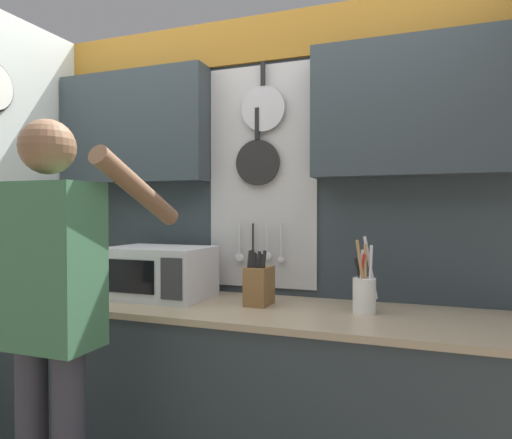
{
  "coord_description": "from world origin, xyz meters",
  "views": [
    {
      "loc": [
        0.83,
        -2.04,
        1.35
      ],
      "look_at": [
        -0.0,
        0.22,
        1.31
      ],
      "focal_mm": 32.0,
      "sensor_mm": 36.0,
      "label": 1
    }
  ],
  "objects_px": {
    "microwave": "(159,272)",
    "knife_block": "(259,285)",
    "person": "(51,299)",
    "utensil_crock": "(364,291)"
  },
  "relations": [
    {
      "from": "utensil_crock",
      "to": "knife_block",
      "type": "bearing_deg",
      "value": -179.84
    },
    {
      "from": "microwave",
      "to": "person",
      "type": "xyz_separation_m",
      "value": [
        -0.02,
        -0.72,
        -0.01
      ]
    },
    {
      "from": "knife_block",
      "to": "person",
      "type": "relative_size",
      "value": 0.16
    },
    {
      "from": "utensil_crock",
      "to": "person",
      "type": "distance_m",
      "value": 1.31
    },
    {
      "from": "microwave",
      "to": "utensil_crock",
      "type": "height_order",
      "value": "utensil_crock"
    },
    {
      "from": "microwave",
      "to": "knife_block",
      "type": "bearing_deg",
      "value": 0.02
    },
    {
      "from": "microwave",
      "to": "knife_block",
      "type": "distance_m",
      "value": 0.56
    },
    {
      "from": "utensil_crock",
      "to": "microwave",
      "type": "bearing_deg",
      "value": -179.92
    },
    {
      "from": "knife_block",
      "to": "person",
      "type": "bearing_deg",
      "value": -129.0
    },
    {
      "from": "knife_block",
      "to": "microwave",
      "type": "bearing_deg",
      "value": -179.98
    }
  ]
}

